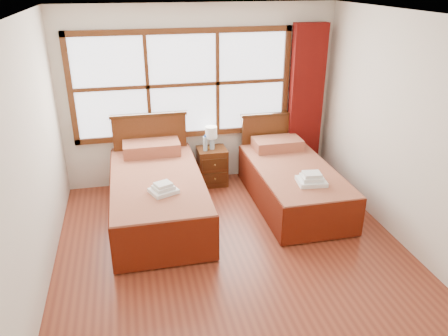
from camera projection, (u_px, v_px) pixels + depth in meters
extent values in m
plane|color=brown|center=(237.00, 260.00, 4.91)|extent=(4.50, 4.50, 0.00)
plane|color=white|center=(240.00, 17.00, 3.85)|extent=(4.50, 4.50, 0.00)
plane|color=silver|center=(200.00, 97.00, 6.39)|extent=(4.00, 0.00, 4.00)
plane|color=silver|center=(26.00, 171.00, 3.98)|extent=(0.00, 4.50, 4.50)
plane|color=silver|center=(415.00, 138.00, 4.78)|extent=(0.00, 4.50, 4.50)
cube|color=white|center=(183.00, 85.00, 6.23)|extent=(3.00, 0.02, 1.40)
cube|color=#522911|center=(185.00, 134.00, 6.51)|extent=(3.16, 0.06, 0.08)
cube|color=#522911|center=(181.00, 31.00, 5.91)|extent=(3.16, 0.06, 0.08)
cube|color=#522911|center=(70.00, 91.00, 5.90)|extent=(0.08, 0.06, 1.56)
cube|color=#522911|center=(286.00, 80.00, 6.52)|extent=(0.08, 0.06, 1.56)
cube|color=#522911|center=(148.00, 87.00, 6.11)|extent=(0.05, 0.05, 1.40)
cube|color=#522911|center=(217.00, 83.00, 6.31)|extent=(0.05, 0.05, 1.40)
cube|color=#522911|center=(183.00, 85.00, 6.21)|extent=(3.00, 0.05, 0.05)
cube|color=#5E0D09|center=(306.00, 102.00, 6.63)|extent=(0.50, 0.16, 2.30)
cube|color=#3F210D|center=(158.00, 207.00, 5.70)|extent=(1.01, 2.02, 0.33)
cube|color=maroon|center=(157.00, 186.00, 5.57)|extent=(1.13, 2.24, 0.27)
cube|color=#621A0A|center=(113.00, 202.00, 5.53)|extent=(0.03, 2.24, 0.56)
cube|color=#621A0A|center=(201.00, 193.00, 5.75)|extent=(0.03, 2.24, 0.56)
cube|color=#621A0A|center=(166.00, 245.00, 4.65)|extent=(1.13, 0.03, 0.56)
cube|color=maroon|center=(151.00, 147.00, 6.21)|extent=(0.79, 0.46, 0.18)
cube|color=#522911|center=(151.00, 151.00, 6.44)|extent=(1.05, 0.06, 1.10)
cube|color=#3F210D|center=(148.00, 115.00, 6.21)|extent=(1.10, 0.08, 0.04)
cube|color=#3F210D|center=(293.00, 194.00, 6.07)|extent=(0.91, 1.81, 0.30)
cube|color=maroon|center=(294.00, 176.00, 5.96)|extent=(1.01, 2.01, 0.25)
cube|color=#621A0A|center=(258.00, 189.00, 5.92)|extent=(0.03, 2.01, 0.50)
cube|color=#621A0A|center=(327.00, 182.00, 6.13)|extent=(0.03, 2.01, 0.50)
cube|color=#621A0A|center=(324.00, 222.00, 5.13)|extent=(1.01, 0.03, 0.50)
cube|color=maroon|center=(277.00, 144.00, 6.53)|extent=(0.71, 0.41, 0.16)
cube|color=#522911|center=(271.00, 145.00, 6.83)|extent=(0.94, 0.06, 0.98)
cube|color=#3F210D|center=(272.00, 114.00, 6.63)|extent=(0.98, 0.08, 0.04)
cube|color=#522911|center=(212.00, 166.00, 6.60)|extent=(0.43, 0.38, 0.57)
cube|color=#3F210D|center=(215.00, 179.00, 6.47)|extent=(0.38, 0.02, 0.17)
cube|color=#3F210D|center=(215.00, 165.00, 6.38)|extent=(0.38, 0.02, 0.17)
sphere|color=#AB823A|center=(215.00, 179.00, 6.45)|extent=(0.03, 0.03, 0.03)
sphere|color=#AB823A|center=(215.00, 165.00, 6.36)|extent=(0.03, 0.03, 0.03)
cube|color=white|center=(164.00, 191.00, 5.10)|extent=(0.37, 0.35, 0.05)
cube|color=white|center=(163.00, 187.00, 5.08)|extent=(0.28, 0.26, 0.04)
cube|color=white|center=(163.00, 184.00, 5.07)|extent=(0.23, 0.22, 0.04)
cube|color=white|center=(311.00, 181.00, 5.46)|extent=(0.38, 0.34, 0.05)
cube|color=white|center=(312.00, 178.00, 5.44)|extent=(0.28, 0.25, 0.05)
cube|color=white|center=(312.00, 174.00, 5.42)|extent=(0.23, 0.21, 0.04)
cylinder|color=gold|center=(211.00, 147.00, 6.51)|extent=(0.11, 0.11, 0.02)
cylinder|color=gold|center=(211.00, 142.00, 6.48)|extent=(0.02, 0.02, 0.14)
cylinder|color=silver|center=(211.00, 132.00, 6.41)|extent=(0.17, 0.17, 0.17)
cylinder|color=#A6C6D6|center=(205.00, 144.00, 6.38)|extent=(0.06, 0.06, 0.21)
cylinder|color=blue|center=(205.00, 136.00, 6.33)|extent=(0.03, 0.03, 0.03)
cylinder|color=#A6C6D6|center=(212.00, 141.00, 6.43)|extent=(0.07, 0.07, 0.24)
cylinder|color=blue|center=(212.00, 133.00, 6.37)|extent=(0.04, 0.04, 0.03)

